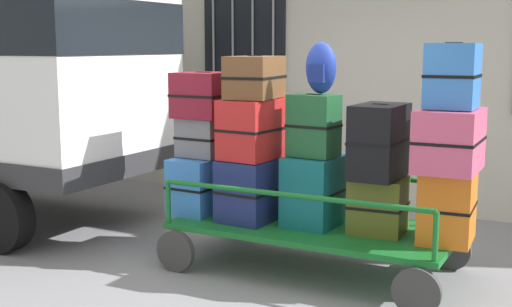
# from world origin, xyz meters

# --- Properties ---
(ground_plane) EXTENTS (40.00, 40.00, 0.00)m
(ground_plane) POSITION_xyz_m (0.00, 0.00, 0.00)
(ground_plane) COLOR gray
(building_wall) EXTENTS (12.00, 0.38, 5.00)m
(building_wall) POSITION_xyz_m (0.00, 2.66, 2.50)
(building_wall) COLOR beige
(building_wall) RESTS_ON ground
(luggage_cart) EXTENTS (2.54, 1.25, 0.42)m
(luggage_cart) POSITION_xyz_m (0.29, -0.05, 0.36)
(luggage_cart) COLOR #146023
(luggage_cart) RESTS_ON ground
(cart_railing) EXTENTS (2.43, 1.12, 0.40)m
(cart_railing) POSITION_xyz_m (0.29, -0.05, 0.76)
(cart_railing) COLOR #146023
(cart_railing) RESTS_ON luggage_cart
(suitcase_left_bottom) EXTENTS (0.45, 0.78, 0.53)m
(suitcase_left_bottom) POSITION_xyz_m (-0.86, -0.02, 0.69)
(suitcase_left_bottom) COLOR #3372C6
(suitcase_left_bottom) RESTS_ON luggage_cart
(suitcase_left_middle) EXTENTS (0.44, 0.37, 0.37)m
(suitcase_left_middle) POSITION_xyz_m (-0.86, -0.06, 1.14)
(suitcase_left_middle) COLOR slate
(suitcase_left_middle) RESTS_ON suitcase_left_bottom
(suitcase_left_top) EXTENTS (0.48, 0.50, 0.43)m
(suitcase_left_top) POSITION_xyz_m (-0.86, -0.03, 1.54)
(suitcase_left_top) COLOR maroon
(suitcase_left_top) RESTS_ON suitcase_left_middle
(suitcase_midleft_bottom) EXTENTS (0.51, 0.81, 0.57)m
(suitcase_midleft_bottom) POSITION_xyz_m (-0.29, -0.04, 0.70)
(suitcase_midleft_bottom) COLOR navy
(suitcase_midleft_bottom) RESTS_ON luggage_cart
(suitcase_midleft_middle) EXTENTS (0.50, 0.74, 0.54)m
(suitcase_midleft_middle) POSITION_xyz_m (-0.29, -0.06, 1.26)
(suitcase_midleft_middle) COLOR #B21E1E
(suitcase_midleft_middle) RESTS_ON suitcase_midleft_bottom
(suitcase_midleft_top) EXTENTS (0.45, 0.63, 0.38)m
(suitcase_midleft_top) POSITION_xyz_m (-0.29, -0.08, 1.72)
(suitcase_midleft_top) COLOR brown
(suitcase_midleft_top) RESTS_ON suitcase_midleft_middle
(suitcase_center_bottom) EXTENTS (0.48, 0.62, 0.63)m
(suitcase_center_bottom) POSITION_xyz_m (0.29, -0.01, 0.73)
(suitcase_center_bottom) COLOR #0F5960
(suitcase_center_bottom) RESTS_ON luggage_cart
(suitcase_center_middle) EXTENTS (0.44, 0.35, 0.54)m
(suitcase_center_middle) POSITION_xyz_m (0.29, -0.08, 1.32)
(suitcase_center_middle) COLOR #194C28
(suitcase_center_middle) RESTS_ON suitcase_center_bottom
(suitcase_midright_bottom) EXTENTS (0.48, 0.47, 0.48)m
(suitcase_midright_bottom) POSITION_xyz_m (0.86, -0.01, 0.66)
(suitcase_midright_bottom) COLOR #4C5119
(suitcase_midright_bottom) RESTS_ON luggage_cart
(suitcase_midright_middle) EXTENTS (0.39, 0.61, 0.62)m
(suitcase_midright_middle) POSITION_xyz_m (0.86, -0.04, 1.21)
(suitcase_midright_middle) COLOR black
(suitcase_midright_middle) RESTS_ON suitcase_midright_bottom
(suitcase_right_bottom) EXTENTS (0.45, 0.55, 0.59)m
(suitcase_right_bottom) POSITION_xyz_m (1.44, -0.01, 0.72)
(suitcase_right_bottom) COLOR orange
(suitcase_right_bottom) RESTS_ON luggage_cart
(suitcase_right_middle) EXTENTS (0.49, 0.66, 0.50)m
(suitcase_right_middle) POSITION_xyz_m (1.44, -0.05, 1.26)
(suitcase_right_middle) COLOR #CC4C72
(suitcase_right_middle) RESTS_ON suitcase_right_bottom
(suitcase_right_top) EXTENTS (0.40, 0.44, 0.51)m
(suitcase_right_top) POSITION_xyz_m (1.44, -0.04, 1.77)
(suitcase_right_top) COLOR #3372C6
(suitcase_right_top) RESTS_ON suitcase_right_middle
(backpack) EXTENTS (0.27, 0.22, 0.44)m
(backpack) POSITION_xyz_m (0.33, -0.05, 1.81)
(backpack) COLOR navy
(backpack) RESTS_ON suitcase_center_middle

